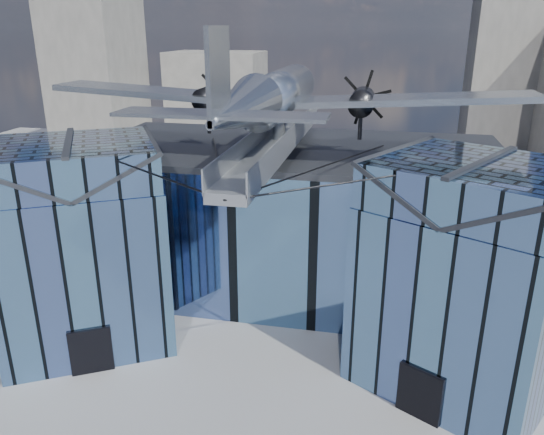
# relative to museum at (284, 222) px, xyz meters

# --- Properties ---
(ground_plane) EXTENTS (120.00, 120.00, 0.00)m
(ground_plane) POSITION_rel_museum_xyz_m (-0.00, -5.82, -5.54)
(ground_plane) COLOR gray
(museum) EXTENTS (32.88, 24.50, 17.60)m
(museum) POSITION_rel_museum_xyz_m (0.00, 0.00, 0.00)
(museum) COLOR #5073A3
(museum) RESTS_ON ground
(bg_towers) EXTENTS (77.00, 24.50, 26.00)m
(bg_towers) POSITION_rel_museum_xyz_m (1.45, 44.67, 4.47)
(bg_towers) COLOR slate
(bg_towers) RESTS_ON ground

